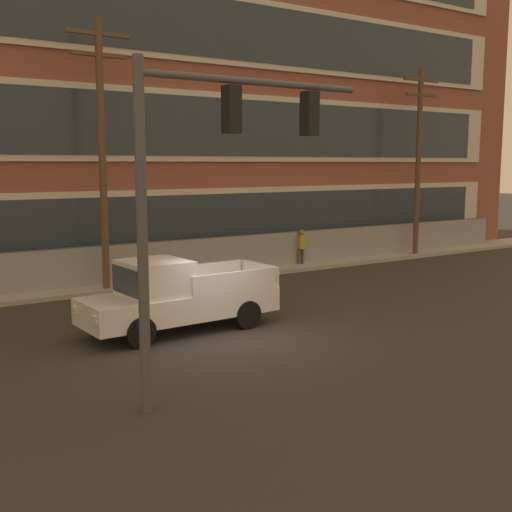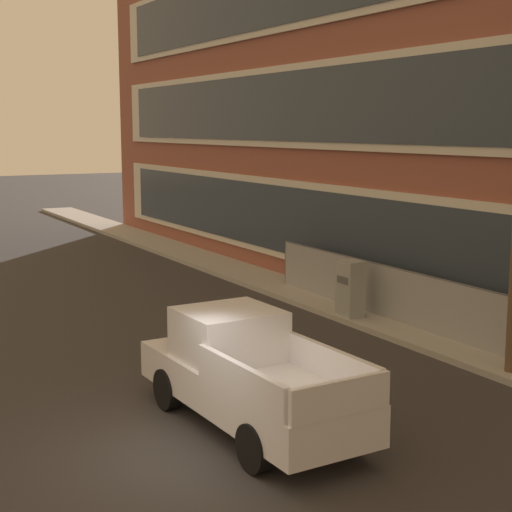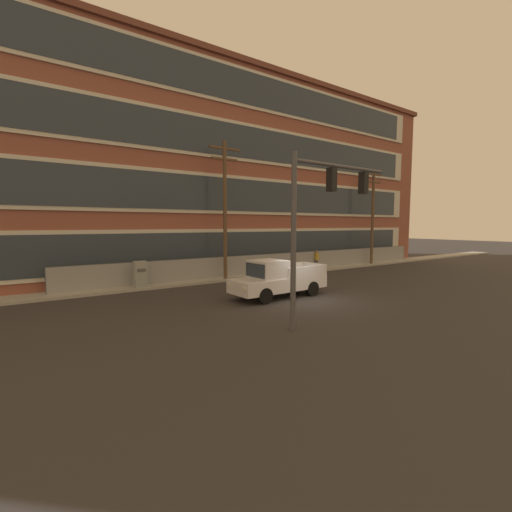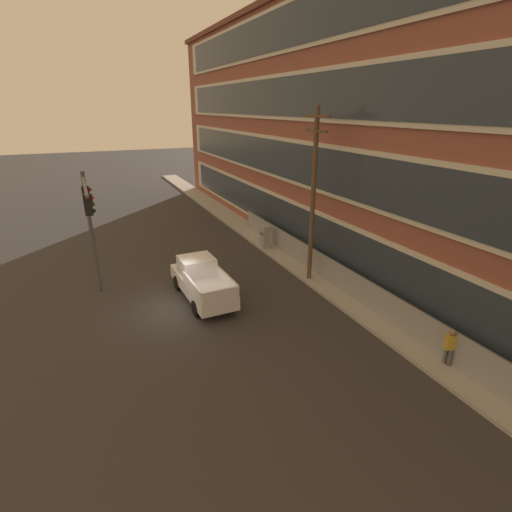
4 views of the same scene
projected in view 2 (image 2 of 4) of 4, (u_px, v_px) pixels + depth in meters
The scene contains 3 objects.
ground_plane at pixel (187, 457), 12.92m from camera, with size 160.00×160.00×0.00m, color #333030.
pickup_truck_white at pixel (246, 375), 14.14m from camera, with size 5.57×2.15×2.04m.
electrical_cabinet at pixel (350, 291), 21.83m from camera, with size 0.71×0.56×1.73m.
Camera 2 is at (11.24, -4.90, 5.37)m, focal length 55.00 mm.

